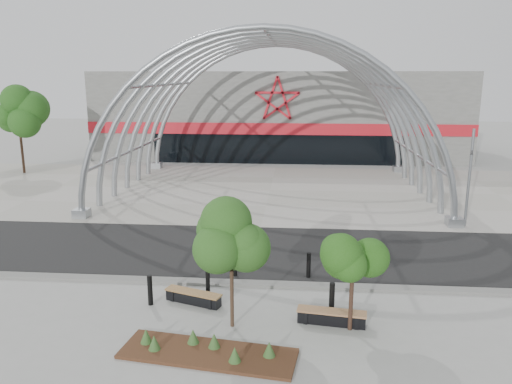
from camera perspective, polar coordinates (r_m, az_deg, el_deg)
The scene contains 18 objects.
ground at distance 19.29m, azimuth -1.01°, elevation -10.29°, with size 140.00×140.00×0.00m, color #9B9B96.
road at distance 22.52m, azimuth -0.11°, elevation -6.72°, with size 140.00×7.00×0.02m, color black.
forecourt at distance 34.02m, azimuth 1.62°, elevation 0.19°, with size 60.00×17.00×0.04m, color #A8A598.
kerb at distance 19.03m, azimuth -1.09°, elevation -10.42°, with size 60.00×0.50×0.12m, color slate.
arena_building at distance 51.21m, azimuth 2.79°, elevation 9.08°, with size 34.00×15.24×8.00m.
vault_canopy at distance 34.02m, azimuth 1.62°, elevation 0.19°, with size 20.80×15.80×20.36m.
planting_bed at distance 14.82m, azimuth -5.74°, elevation -17.56°, with size 5.13×2.21×0.53m.
signal_pole at distance 27.57m, azimuth 23.20°, elevation 1.64°, with size 0.34×0.71×5.09m.
street_tree_0 at distance 15.19m, azimuth -2.84°, elevation -6.28°, with size 1.60×1.60×3.66m.
street_tree_1 at distance 15.21m, azimuth 11.10°, elevation -5.99°, with size 1.62×1.62×3.84m.
bench_0 at distance 17.72m, azimuth -7.17°, elevation -11.86°, with size 2.08×1.10×0.43m.
bench_1 at distance 16.44m, azimuth 8.62°, elevation -13.98°, with size 2.22×0.77×0.46m.
bollard_0 at distance 17.72m, azimuth -12.01°, elevation -10.91°, with size 0.17×0.17×1.07m, color black.
bollard_1 at distance 18.27m, azimuth -5.53°, elevation -10.09°, with size 0.15×0.15×0.96m, color black.
bollard_2 at distance 19.69m, azimuth -2.39°, elevation -8.36°, with size 0.15×0.15×0.91m, color black.
bollard_3 at distance 19.62m, azimuth 6.03°, elevation -8.33°, with size 0.16×0.16×1.02m, color black.
bollard_4 at distance 16.82m, azimuth 8.66°, elevation -12.02°, with size 0.18×0.18×1.13m, color black.
bg_tree_0 at distance 43.56m, azimuth -25.53°, elevation 7.94°, with size 3.00×3.00×6.45m.
Camera 1 is at (1.81, -17.59, 7.70)m, focal length 35.00 mm.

